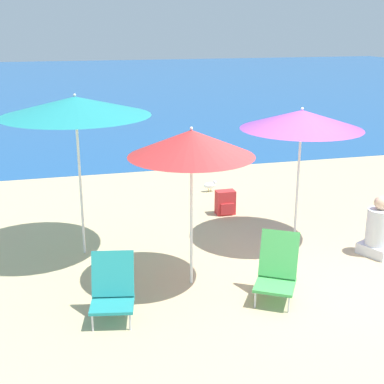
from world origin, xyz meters
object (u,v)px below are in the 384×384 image
(beach_umbrella_purple, at_px, (302,120))
(beach_chair_green, at_px, (277,269))
(seagull, at_px, (210,185))
(person_seated_near, at_px, (378,231))
(backpack_red, at_px, (225,203))
(water_bottle, at_px, (382,205))
(beach_umbrella_teal, at_px, (75,106))
(beach_chair_teal, at_px, (113,288))
(beach_umbrella_red, at_px, (191,143))

(beach_umbrella_purple, bearing_deg, beach_chair_green, -122.00)
(seagull, bearing_deg, person_seated_near, -67.50)
(beach_chair_green, bearing_deg, person_seated_near, 54.73)
(backpack_red, distance_m, water_bottle, 2.89)
(water_bottle, bearing_deg, beach_chair_green, -141.50)
(backpack_red, bearing_deg, person_seated_near, -54.40)
(beach_umbrella_teal, distance_m, water_bottle, 5.80)
(water_bottle, bearing_deg, beach_chair_teal, -154.40)
(beach_chair_green, distance_m, seagull, 4.44)
(beach_chair_teal, bearing_deg, beach_umbrella_red, 40.33)
(beach_chair_teal, bearing_deg, water_bottle, 37.08)
(beach_umbrella_red, bearing_deg, water_bottle, 24.70)
(beach_umbrella_red, distance_m, seagull, 4.37)
(backpack_red, relative_size, seagull, 1.61)
(beach_chair_green, bearing_deg, backpack_red, 115.31)
(beach_umbrella_purple, height_order, beach_chair_green, beach_umbrella_purple)
(beach_umbrella_teal, xyz_separation_m, beach_umbrella_purple, (3.21, -0.38, -0.26))
(beach_chair_teal, height_order, seagull, beach_chair_teal)
(beach_chair_teal, distance_m, backpack_red, 3.83)
(beach_umbrella_purple, height_order, backpack_red, beach_umbrella_purple)
(beach_umbrella_purple, bearing_deg, beach_umbrella_red, -153.45)
(beach_umbrella_purple, relative_size, person_seated_near, 2.32)
(beach_umbrella_teal, bearing_deg, water_bottle, 5.79)
(beach_chair_green, bearing_deg, beach_umbrella_teal, 169.79)
(beach_chair_teal, bearing_deg, backpack_red, 63.64)
(beach_umbrella_purple, bearing_deg, seagull, 100.90)
(seagull, bearing_deg, beach_umbrella_purple, -79.10)
(backpack_red, bearing_deg, water_bottle, -10.79)
(backpack_red, relative_size, water_bottle, 1.83)
(beach_umbrella_purple, relative_size, backpack_red, 4.84)
(beach_umbrella_red, height_order, seagull, beach_umbrella_red)
(beach_chair_green, xyz_separation_m, water_bottle, (3.18, 2.53, -0.30))
(water_bottle, distance_m, seagull, 3.30)
(person_seated_near, distance_m, water_bottle, 2.11)
(beach_umbrella_red, height_order, person_seated_near, beach_umbrella_red)
(beach_umbrella_teal, relative_size, beach_umbrella_red, 1.13)
(person_seated_near, distance_m, backpack_red, 2.76)
(seagull, bearing_deg, backpack_red, -95.04)
(beach_chair_green, distance_m, backpack_red, 3.09)
(beach_chair_teal, height_order, backpack_red, beach_chair_teal)
(beach_umbrella_teal, relative_size, beach_chair_green, 2.88)
(beach_umbrella_purple, height_order, beach_chair_teal, beach_umbrella_purple)
(beach_umbrella_purple, xyz_separation_m, beach_chair_green, (-1.00, -1.60, -1.52))
(beach_umbrella_purple, height_order, beach_umbrella_red, beach_umbrella_purple)
(beach_chair_green, height_order, beach_chair_teal, beach_chair_green)
(beach_chair_teal, distance_m, water_bottle, 5.75)
(beach_umbrella_red, relative_size, beach_chair_teal, 2.73)
(beach_chair_green, relative_size, seagull, 3.03)
(beach_umbrella_teal, height_order, person_seated_near, beach_umbrella_teal)
(beach_umbrella_teal, xyz_separation_m, person_seated_near, (4.15, -1.15, -1.81))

